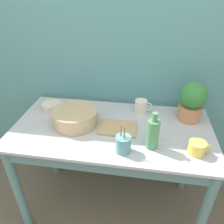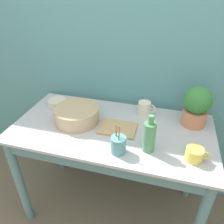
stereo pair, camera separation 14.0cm
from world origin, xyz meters
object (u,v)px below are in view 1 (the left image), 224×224
(mug_cream, at_px, (141,106))
(bowl_wash_large, at_px, (75,117))
(bottle_tall, at_px, (153,133))
(mug_yellow, at_px, (197,148))
(tray_board, at_px, (118,128))
(utensil_cup, at_px, (123,144))
(bowl_small_cream, at_px, (52,106))
(potted_plant, at_px, (192,101))

(mug_cream, bearing_deg, bowl_wash_large, -153.83)
(bottle_tall, distance_m, mug_yellow, 0.26)
(mug_yellow, xyz_separation_m, tray_board, (-0.48, 0.16, -0.03))
(bottle_tall, xyz_separation_m, utensil_cup, (-0.16, -0.07, -0.05))
(mug_cream, height_order, bowl_small_cream, mug_cream)
(potted_plant, height_order, bowl_wash_large, potted_plant)
(potted_plant, bearing_deg, mug_cream, 174.03)
(bottle_tall, relative_size, mug_yellow, 1.85)
(bowl_small_cream, bearing_deg, tray_board, -17.69)
(bowl_small_cream, xyz_separation_m, tray_board, (0.53, -0.17, -0.02))
(bowl_wash_large, height_order, bowl_small_cream, bowl_wash_large)
(mug_cream, bearing_deg, mug_yellow, -49.88)
(utensil_cup, bearing_deg, potted_plant, 44.43)
(mug_yellow, xyz_separation_m, bowl_small_cream, (-1.00, 0.33, -0.01))
(bowl_small_cream, xyz_separation_m, utensil_cup, (0.59, -0.38, 0.02))
(bottle_tall, relative_size, bowl_small_cream, 1.70)
(potted_plant, xyz_separation_m, utensil_cup, (-0.42, -0.41, -0.09))
(bottle_tall, relative_size, mug_cream, 1.86)
(bowl_small_cream, bearing_deg, bowl_wash_large, -32.70)
(mug_cream, bearing_deg, potted_plant, -5.97)
(bottle_tall, relative_size, tray_board, 0.97)
(potted_plant, distance_m, mug_yellow, 0.38)
(mug_yellow, relative_size, bowl_small_cream, 0.92)
(tray_board, bearing_deg, mug_cream, 59.06)
(bowl_wash_large, bearing_deg, mug_cream, 26.17)
(mug_yellow, distance_m, utensil_cup, 0.42)
(mug_yellow, distance_m, mug_cream, 0.52)
(bowl_wash_large, relative_size, tray_board, 1.26)
(bottle_tall, height_order, mug_yellow, bottle_tall)
(bowl_wash_large, xyz_separation_m, bottle_tall, (0.52, -0.17, 0.05))
(bowl_wash_large, height_order, utensil_cup, utensil_cup)
(bowl_wash_large, bearing_deg, bowl_small_cream, 147.30)
(bottle_tall, height_order, utensil_cup, bottle_tall)
(bowl_wash_large, relative_size, bottle_tall, 1.30)
(mug_cream, xyz_separation_m, tray_board, (-0.14, -0.24, -0.04))
(bottle_tall, bearing_deg, bowl_small_cream, 157.17)
(mug_yellow, bearing_deg, tray_board, 161.31)
(bowl_wash_large, distance_m, mug_yellow, 0.79)
(bottle_tall, bearing_deg, tray_board, 146.39)
(bottle_tall, xyz_separation_m, tray_board, (-0.22, 0.15, -0.09))
(potted_plant, bearing_deg, bowl_wash_large, -166.95)
(potted_plant, bearing_deg, utensil_cup, -135.57)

